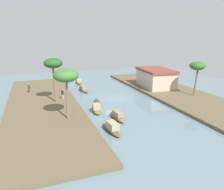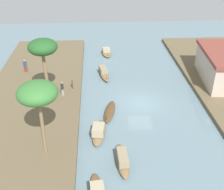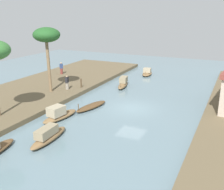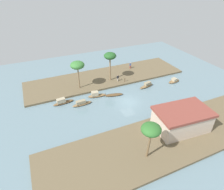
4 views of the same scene
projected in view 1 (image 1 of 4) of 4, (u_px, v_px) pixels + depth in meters
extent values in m
plane|color=slate|center=(114.00, 99.00, 36.68)|extent=(61.01, 61.01, 0.00)
cube|color=brown|center=(43.00, 105.00, 32.81)|extent=(38.11, 10.20, 0.42)
cube|color=brown|center=(171.00, 92.00, 40.44)|extent=(38.11, 10.20, 0.42)
ellipsoid|color=brown|center=(97.00, 102.00, 34.01)|extent=(4.03, 1.76, 0.40)
cylinder|color=brown|center=(98.00, 103.00, 32.26)|extent=(0.07, 0.07, 0.53)
ellipsoid|color=brown|center=(83.00, 90.00, 41.29)|extent=(3.85, 1.61, 0.49)
cube|color=gray|center=(83.00, 87.00, 41.41)|extent=(1.68, 1.07, 0.65)
cylinder|color=brown|center=(87.00, 90.00, 39.83)|extent=(0.07, 0.07, 0.41)
ellipsoid|color=brown|center=(79.00, 83.00, 48.10)|extent=(3.35, 1.66, 0.40)
cube|color=tan|center=(79.00, 81.00, 47.95)|extent=(1.12, 1.15, 0.59)
cylinder|color=brown|center=(81.00, 82.00, 46.80)|extent=(0.07, 0.07, 0.41)
ellipsoid|color=brown|center=(96.00, 110.00, 30.59)|extent=(3.86, 1.65, 0.44)
cube|color=tan|center=(96.00, 107.00, 30.04)|extent=(1.49, 1.18, 0.77)
ellipsoid|color=brown|center=(117.00, 117.00, 27.82)|extent=(3.93, 1.11, 0.48)
cube|color=gray|center=(118.00, 114.00, 27.48)|extent=(1.89, 0.83, 0.59)
ellipsoid|color=brown|center=(111.00, 129.00, 24.24)|extent=(4.15, 1.33, 0.43)
cube|color=tan|center=(113.00, 126.00, 23.72)|extent=(1.67, 1.05, 0.80)
cylinder|color=brown|center=(29.00, 90.00, 38.92)|extent=(0.47, 0.47, 0.78)
cube|color=#33477A|center=(29.00, 87.00, 38.74)|extent=(0.47, 0.42, 0.62)
sphere|color=tan|center=(29.00, 84.00, 38.63)|extent=(0.21, 0.21, 0.21)
cylinder|color=gray|center=(63.00, 96.00, 35.13)|extent=(0.43, 0.43, 0.76)
cube|color=#232328|center=(62.00, 92.00, 34.95)|extent=(0.50, 0.35, 0.60)
sphere|color=tan|center=(62.00, 90.00, 34.84)|extent=(0.20, 0.20, 0.20)
cylinder|color=#4C3823|center=(67.00, 93.00, 36.63)|extent=(0.14, 0.14, 1.01)
cylinder|color=#7F6647|center=(55.00, 85.00, 32.84)|extent=(0.32, 0.46, 5.42)
ellipsoid|color=#235623|center=(53.00, 63.00, 31.97)|extent=(2.77, 2.77, 1.52)
cylinder|color=#7F6647|center=(67.00, 100.00, 26.24)|extent=(0.27, 0.32, 4.80)
ellipsoid|color=#387533|center=(66.00, 75.00, 25.45)|extent=(2.95, 2.95, 1.62)
cylinder|color=brown|center=(196.00, 82.00, 36.61)|extent=(0.27, 0.53, 4.54)
ellipsoid|color=#2D6628|center=(197.00, 66.00, 35.87)|extent=(2.58, 2.58, 1.42)
cube|color=#C6B29E|center=(156.00, 79.00, 43.14)|extent=(8.53, 5.83, 3.12)
cube|color=brown|center=(156.00, 70.00, 42.67)|extent=(9.04, 6.18, 0.42)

